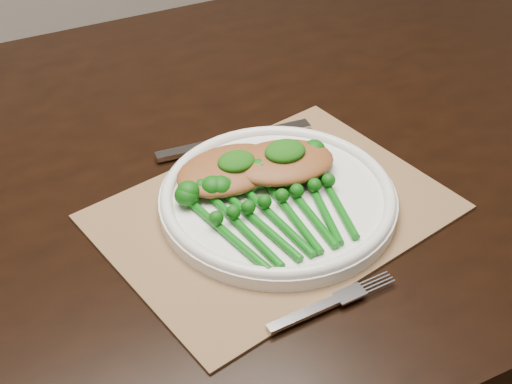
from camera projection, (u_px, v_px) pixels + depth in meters
name	position (u px, v px, depth m)	size (l,w,h in m)	color
dining_table	(191.00, 346.00, 1.17)	(1.60, 0.90, 0.75)	black
placemat	(274.00, 212.00, 0.86)	(0.40, 0.29, 0.00)	brown
dinner_plate	(278.00, 197.00, 0.86)	(0.29, 0.29, 0.03)	white
knife	(220.00, 143.00, 0.96)	(0.22, 0.04, 0.01)	silver
fork	(340.00, 299.00, 0.74)	(0.15, 0.02, 0.00)	silver
chicken_fillet_left	(229.00, 170.00, 0.87)	(0.14, 0.09, 0.03)	brown
chicken_fillet_right	(282.00, 162.00, 0.87)	(0.13, 0.09, 0.03)	brown
pesto_dollop_left	(236.00, 161.00, 0.86)	(0.05, 0.04, 0.02)	#0E4409
pesto_dollop_right	(285.00, 151.00, 0.87)	(0.05, 0.04, 0.02)	#0E4409
broccolini_bundle	(283.00, 216.00, 0.82)	(0.17, 0.18, 0.04)	#0B5A10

